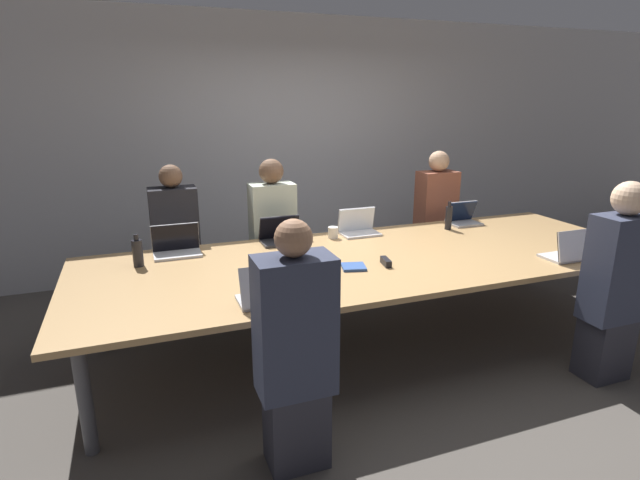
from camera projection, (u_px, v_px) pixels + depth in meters
name	position (u px, v px, depth m)	size (l,w,h in m)	color
ground_plane	(372.00, 342.00, 4.09)	(24.00, 24.00, 0.00)	#4C4742
curtain_wall	(290.00, 145.00, 5.70)	(12.00, 0.06, 2.80)	#ADADB2
conference_table	(375.00, 262.00, 3.89)	(4.50, 1.60, 0.74)	tan
laptop_far_midleft	(280.00, 235.00, 4.24)	(0.34, 0.24, 0.23)	#333338
person_far_midleft	(273.00, 238.00, 4.59)	(0.40, 0.24, 1.41)	#2D2D38
laptop_near_left	(265.00, 293.00, 2.98)	(0.31, 0.25, 0.25)	#B7B7BC
person_near_left	(295.00, 353.00, 2.58)	(0.40, 0.24, 1.38)	#2D2D38
cup_near_left	(304.00, 289.00, 3.13)	(0.08, 0.08, 0.08)	brown
laptop_near_right	(569.00, 251.00, 3.78)	(0.32, 0.24, 0.24)	silver
person_near_right	(614.00, 286.00, 3.42)	(0.40, 0.24, 1.42)	#2D2D38
cup_near_right	(587.00, 248.00, 3.93)	(0.09, 0.09, 0.10)	brown
laptop_far_center	(358.00, 227.00, 4.50)	(0.35, 0.23, 0.23)	silver
cup_far_center	(333.00, 233.00, 4.37)	(0.09, 0.09, 0.10)	white
laptop_far_right	(463.00, 217.00, 4.85)	(0.31, 0.22, 0.22)	#B7B7BC
person_far_right	(435.00, 219.00, 5.29)	(0.40, 0.24, 1.40)	#2D2D38
bottle_far_right	(449.00, 217.00, 4.64)	(0.06, 0.06, 0.27)	black
laptop_far_left	(177.00, 246.00, 3.92)	(0.37, 0.23, 0.23)	silver
person_far_left	(176.00, 246.00, 4.39)	(0.40, 0.24, 1.39)	#2D2D38
bottle_far_left	(138.00, 253.00, 3.64)	(0.08, 0.08, 0.24)	black
stapler	(386.00, 262.00, 3.68)	(0.07, 0.16, 0.05)	black
notebook	(354.00, 267.00, 3.62)	(0.20, 0.20, 0.02)	#2D4C8C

